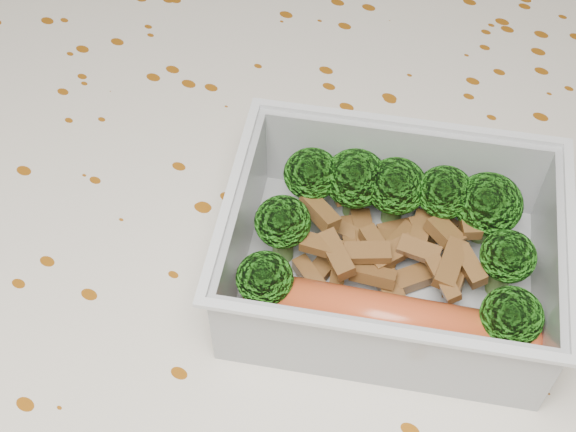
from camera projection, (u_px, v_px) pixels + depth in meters
The scene contains 6 objects.
dining_table at pixel (291, 327), 0.50m from camera, with size 1.40×0.90×0.75m.
tablecloth at pixel (291, 284), 0.46m from camera, with size 1.46×0.96×0.19m.
lunch_container at pixel (389, 260), 0.40m from camera, with size 0.20×0.18×0.06m.
broccoli_florets at pixel (399, 217), 0.41m from camera, with size 0.15×0.13×0.04m.
meat_pile at pixel (390, 249), 0.41m from camera, with size 0.10×0.08×0.03m.
sausage at pixel (390, 320), 0.38m from camera, with size 0.14×0.06×0.03m.
Camera 1 is at (0.13, -0.21, 1.11)m, focal length 50.00 mm.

